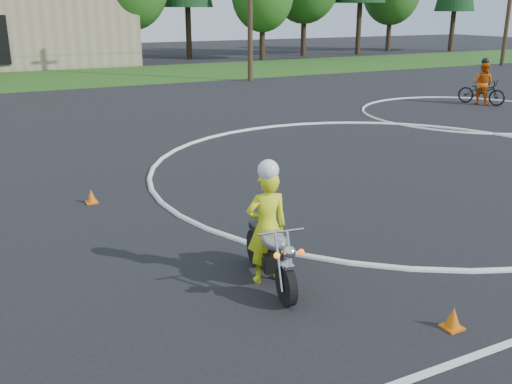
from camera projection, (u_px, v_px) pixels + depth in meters
name	position (u px, v px, depth m)	size (l,w,h in m)	color
ground	(479.00, 203.00, 12.02)	(120.00, 120.00, 0.00)	black
grass_strip	(134.00, 75.00, 34.92)	(120.00, 10.00, 0.02)	#1E4714
course_markings	(416.00, 148.00, 16.64)	(19.05, 19.05, 0.12)	silver
primary_motorcycle	(271.00, 253.00, 8.34)	(0.72, 1.94, 1.02)	black
rider_primary_grp	(267.00, 224.00, 8.33)	(0.68, 0.50, 1.89)	#CFDD17
rider_second_grp	(482.00, 88.00, 24.09)	(1.39, 2.13, 1.94)	black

